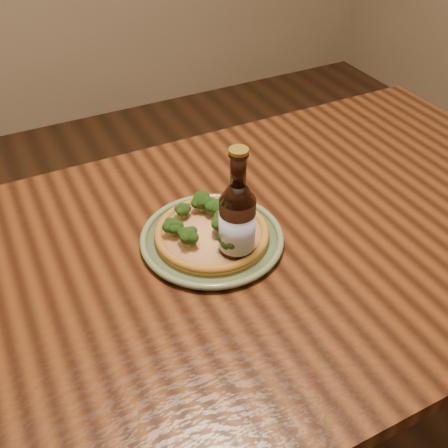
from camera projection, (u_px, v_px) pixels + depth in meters
name	position (u px, v px, depth m)	size (l,w,h in m)	color
table	(246.00, 275.00, 1.14)	(1.60, 0.90, 0.75)	#48230F
plate	(212.00, 238.00, 1.08)	(0.30, 0.30, 0.02)	#5F6F4C
pizza	(212.00, 231.00, 1.06)	(0.24, 0.24, 0.07)	olive
beer_bottle	(237.00, 223.00, 0.98)	(0.07, 0.07, 0.25)	black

